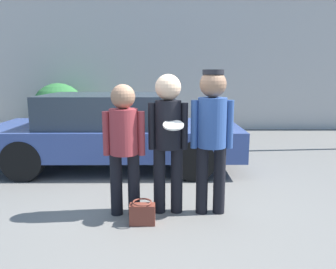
{
  "coord_description": "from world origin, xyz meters",
  "views": [
    {
      "loc": [
        0.12,
        -4.0,
        1.75
      ],
      "look_at": [
        0.15,
        0.14,
        0.99
      ],
      "focal_mm": 35.0,
      "sensor_mm": 36.0,
      "label": 1
    }
  ],
  "objects_px": {
    "shrub": "(59,109)",
    "person_left": "(124,139)",
    "person_right": "(212,128)",
    "handbag": "(142,213)",
    "person_middle_with_frisbee": "(168,132)",
    "parked_car_near": "(114,130)"
  },
  "relations": [
    {
      "from": "shrub",
      "to": "person_left",
      "type": "bearing_deg",
      "value": -65.14
    },
    {
      "from": "person_right",
      "to": "handbag",
      "type": "height_order",
      "value": "person_right"
    },
    {
      "from": "person_middle_with_frisbee",
      "to": "handbag",
      "type": "xyz_separation_m",
      "value": [
        -0.31,
        -0.36,
        -0.91
      ]
    },
    {
      "from": "person_middle_with_frisbee",
      "to": "person_right",
      "type": "distance_m",
      "value": 0.54
    },
    {
      "from": "parked_car_near",
      "to": "shrub",
      "type": "bearing_deg",
      "value": 121.91
    },
    {
      "from": "person_right",
      "to": "shrub",
      "type": "xyz_separation_m",
      "value": [
        -3.72,
        5.65,
        -0.35
      ]
    },
    {
      "from": "person_right",
      "to": "parked_car_near",
      "type": "xyz_separation_m",
      "value": [
        -1.55,
        2.17,
        -0.39
      ]
    },
    {
      "from": "shrub",
      "to": "handbag",
      "type": "bearing_deg",
      "value": -64.36
    },
    {
      "from": "shrub",
      "to": "handbag",
      "type": "xyz_separation_m",
      "value": [
        2.87,
        -5.98,
        -0.62
      ]
    },
    {
      "from": "person_middle_with_frisbee",
      "to": "shrub",
      "type": "bearing_deg",
      "value": 119.46
    },
    {
      "from": "person_middle_with_frisbee",
      "to": "shrub",
      "type": "distance_m",
      "value": 6.47
    },
    {
      "from": "person_right",
      "to": "person_middle_with_frisbee",
      "type": "bearing_deg",
      "value": 177.54
    },
    {
      "from": "parked_car_near",
      "to": "person_middle_with_frisbee",
      "type": "bearing_deg",
      "value": -64.79
    },
    {
      "from": "person_left",
      "to": "person_middle_with_frisbee",
      "type": "xyz_separation_m",
      "value": [
        0.54,
        0.07,
        0.08
      ]
    },
    {
      "from": "handbag",
      "to": "parked_car_near",
      "type": "bearing_deg",
      "value": 105.69
    },
    {
      "from": "parked_car_near",
      "to": "shrub",
      "type": "distance_m",
      "value": 4.1
    },
    {
      "from": "shrub",
      "to": "parked_car_near",
      "type": "bearing_deg",
      "value": -58.09
    },
    {
      "from": "person_left",
      "to": "parked_car_near",
      "type": "relative_size",
      "value": 0.36
    },
    {
      "from": "person_left",
      "to": "shrub",
      "type": "distance_m",
      "value": 6.28
    },
    {
      "from": "person_middle_with_frisbee",
      "to": "parked_car_near",
      "type": "bearing_deg",
      "value": 115.21
    },
    {
      "from": "parked_car_near",
      "to": "handbag",
      "type": "xyz_separation_m",
      "value": [
        0.7,
        -2.5,
        -0.57
      ]
    },
    {
      "from": "person_middle_with_frisbee",
      "to": "person_left",
      "type": "bearing_deg",
      "value": -172.85
    }
  ]
}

